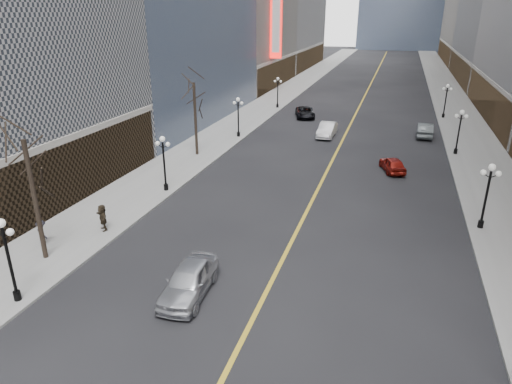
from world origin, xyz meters
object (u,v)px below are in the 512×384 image
Objects in this scene: streetlamp_west_0 at (7,252)px; streetlamp_west_3 at (278,89)px; streetlamp_east_1 at (488,190)px; car_sb_mid at (393,164)px; streetlamp_west_1 at (164,158)px; car_nb_mid at (327,130)px; car_nb_far at (305,112)px; streetlamp_east_2 at (460,127)px; streetlamp_east_3 at (446,97)px; car_sb_far at (425,130)px; car_nb_near at (189,280)px; streetlamp_west_2 at (238,113)px.

streetlamp_west_3 is (0.00, 52.00, 0.00)m from streetlamp_west_0.
streetlamp_east_1 reaches higher than car_sb_mid.
streetlamp_west_1 and streetlamp_west_3 have the same top height.
streetlamp_east_1 is at bearing 0.00° from streetlamp_west_1.
car_nb_far is (-4.52, 9.44, -0.10)m from car_nb_mid.
car_nb_far is at bearing -43.73° from streetlamp_west_3.
car_nb_far is at bearing 144.74° from streetlamp_east_2.
streetlamp_west_0 is (-23.60, -52.00, 0.00)m from streetlamp_east_3.
car_nb_far is at bearing 83.58° from streetlamp_west_0.
streetlamp_west_1 is at bearing -90.00° from streetlamp_west_3.
car_sb_far is at bearing 17.77° from car_nb_mid.
streetlamp_east_3 is 1.00× the size of streetlamp_west_3.
streetlamp_east_1 is 0.90× the size of car_nb_near.
streetlamp_west_2 is (-23.60, -18.00, 0.00)m from streetlamp_east_3.
car_sb_mid is at bearing -53.25° from car_nb_mid.
streetlamp_west_1 is at bearing -90.00° from streetlamp_west_2.
streetlamp_west_0 and streetlamp_west_1 have the same top height.
streetlamp_east_3 is 43.05m from streetlamp_west_1.
streetlamp_west_1 is (-23.60, -18.00, 0.00)m from streetlamp_east_2.
streetlamp_east_2 is at bearing -13.14° from car_nb_mid.
streetlamp_east_2 is 18.00m from streetlamp_east_3.
car_nb_mid reaches higher than car_sb_far.
streetlamp_east_1 and streetlamp_west_3 have the same top height.
streetlamp_east_3 is 1.00× the size of streetlamp_west_0.
streetlamp_west_1 is at bearing -142.67° from streetlamp_east_2.
streetlamp_west_3 reaches higher than car_sb_far.
car_nb_near is at bearing -116.81° from streetlamp_east_2.
car_nb_far is (-18.32, 30.95, -2.18)m from streetlamp_east_1.
car_sb_far is at bearing 62.99° from streetlamp_west_0.
streetlamp_west_0 is at bearing -90.00° from streetlamp_west_1.
streetlamp_west_0 is 45.84m from car_sb_far.
streetlamp_west_1 reaches higher than car_nb_mid.
streetlamp_west_3 is at bearing 125.18° from car_nb_mid.
streetlamp_east_1 is 0.92× the size of car_sb_far.
streetlamp_east_3 and streetlamp_west_1 have the same top height.
streetlamp_west_0 and streetlamp_west_2 have the same top height.
streetlamp_west_3 reaches higher than car_sb_mid.
streetlamp_east_3 is 0.87× the size of car_nb_far.
car_sb_mid is (-6.07, -7.28, -2.21)m from streetlamp_east_2.
streetlamp_east_3 reaches higher than car_nb_mid.
streetlamp_west_3 is at bearing 95.45° from car_nb_near.
streetlamp_west_1 and streetlamp_west_2 have the same top height.
streetlamp_west_2 is at bearing -142.67° from streetlamp_east_3.
streetlamp_west_3 is 0.92× the size of car_sb_far.
car_sb_mid is (12.25, -20.23, -0.04)m from car_nb_far.
streetlamp_east_1 is 1.00× the size of streetlamp_west_0.
streetlamp_west_1 is 0.90× the size of car_nb_near.
car_nb_near is 1.25× the size of car_sb_mid.
car_nb_far is at bearing -19.59° from car_sb_far.
streetlamp_west_0 is 34.00m from streetlamp_west_2.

